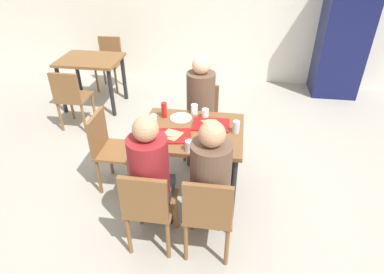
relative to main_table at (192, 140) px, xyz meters
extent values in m
cube|color=#9E998E|center=(0.00, 0.00, -0.66)|extent=(10.00, 10.00, 0.02)
cube|color=brown|center=(0.00, 0.00, 0.10)|extent=(0.98, 0.80, 0.04)
cylinder|color=black|center=(-0.43, -0.34, -0.29)|extent=(0.06, 0.06, 0.73)
cylinder|color=black|center=(0.43, -0.34, -0.29)|extent=(0.06, 0.06, 0.73)
cylinder|color=black|center=(-0.43, 0.34, -0.29)|extent=(0.06, 0.06, 0.73)
cylinder|color=black|center=(0.43, 0.34, -0.29)|extent=(0.06, 0.06, 0.73)
cube|color=brown|center=(-0.24, -0.70, -0.21)|extent=(0.40, 0.40, 0.03)
cube|color=brown|center=(-0.24, -0.88, 0.01)|extent=(0.38, 0.04, 0.40)
cylinder|color=brown|center=(-0.41, -0.53, -0.44)|extent=(0.04, 0.04, 0.43)
cylinder|color=brown|center=(-0.07, -0.53, -0.44)|extent=(0.04, 0.04, 0.43)
cylinder|color=brown|center=(-0.41, -0.87, -0.44)|extent=(0.04, 0.04, 0.43)
cylinder|color=brown|center=(-0.07, -0.87, -0.44)|extent=(0.04, 0.04, 0.43)
cube|color=brown|center=(0.24, -0.70, -0.21)|extent=(0.40, 0.40, 0.03)
cube|color=brown|center=(0.24, -0.88, 0.01)|extent=(0.38, 0.04, 0.40)
cylinder|color=brown|center=(0.07, -0.53, -0.44)|extent=(0.04, 0.04, 0.43)
cylinder|color=brown|center=(0.41, -0.53, -0.44)|extent=(0.04, 0.04, 0.43)
cylinder|color=brown|center=(0.07, -0.87, -0.44)|extent=(0.04, 0.04, 0.43)
cylinder|color=brown|center=(0.41, -0.87, -0.44)|extent=(0.04, 0.04, 0.43)
cube|color=brown|center=(0.00, 0.70, -0.21)|extent=(0.40, 0.40, 0.03)
cube|color=brown|center=(0.00, 0.88, 0.01)|extent=(0.38, 0.04, 0.40)
cylinder|color=brown|center=(0.17, 0.53, -0.44)|extent=(0.04, 0.04, 0.43)
cylinder|color=brown|center=(-0.17, 0.53, -0.44)|extent=(0.04, 0.04, 0.43)
cylinder|color=brown|center=(0.17, 0.87, -0.44)|extent=(0.04, 0.04, 0.43)
cylinder|color=brown|center=(-0.17, 0.87, -0.44)|extent=(0.04, 0.04, 0.43)
cube|color=brown|center=(-0.79, 0.00, -0.21)|extent=(0.40, 0.40, 0.03)
cube|color=brown|center=(-0.97, 0.00, 0.01)|extent=(0.04, 0.38, 0.40)
cylinder|color=brown|center=(-0.62, 0.17, -0.44)|extent=(0.04, 0.04, 0.43)
cylinder|color=brown|center=(-0.62, -0.17, -0.44)|extent=(0.04, 0.04, 0.43)
cylinder|color=brown|center=(-0.96, 0.17, -0.44)|extent=(0.04, 0.04, 0.43)
cylinder|color=brown|center=(-0.96, -0.17, -0.44)|extent=(0.04, 0.04, 0.43)
cylinder|color=#383842|center=(-0.32, -0.47, -0.42)|extent=(0.10, 0.10, 0.46)
cylinder|color=#383842|center=(-0.16, -0.47, -0.42)|extent=(0.10, 0.10, 0.46)
cube|color=#383842|center=(-0.24, -0.57, -0.14)|extent=(0.32, 0.28, 0.10)
cylinder|color=maroon|center=(-0.24, -0.68, 0.17)|extent=(0.32, 0.32, 0.52)
sphere|color=tan|center=(-0.24, -0.68, 0.52)|extent=(0.20, 0.20, 0.20)
cylinder|color=#383842|center=(0.16, -0.47, -0.42)|extent=(0.10, 0.10, 0.46)
cylinder|color=#383842|center=(0.32, -0.47, -0.42)|extent=(0.10, 0.10, 0.46)
cube|color=#383842|center=(0.24, -0.57, -0.14)|extent=(0.32, 0.28, 0.10)
cylinder|color=brown|center=(0.24, -0.68, 0.17)|extent=(0.32, 0.32, 0.52)
sphere|color=tan|center=(0.24, -0.68, 0.52)|extent=(0.20, 0.20, 0.20)
cylinder|color=#383842|center=(0.08, 0.47, -0.42)|extent=(0.10, 0.10, 0.46)
cylinder|color=#383842|center=(-0.08, 0.47, -0.42)|extent=(0.10, 0.10, 0.46)
cube|color=#383842|center=(0.00, 0.57, -0.14)|extent=(0.32, 0.28, 0.10)
cylinder|color=brown|center=(0.00, 0.68, 0.17)|extent=(0.32, 0.32, 0.52)
sphere|color=#DBAD89|center=(0.00, 0.68, 0.52)|extent=(0.20, 0.20, 0.20)
cube|color=#B21414|center=(-0.17, -0.14, 0.12)|extent=(0.39, 0.31, 0.02)
cube|color=#B21414|center=(0.17, 0.12, 0.12)|extent=(0.37, 0.27, 0.02)
cylinder|color=white|center=(-0.15, 0.22, 0.12)|extent=(0.22, 0.22, 0.01)
cylinder|color=white|center=(0.15, -0.22, 0.12)|extent=(0.22, 0.22, 0.01)
pyramid|color=#DBAD60|center=(-0.17, -0.13, 0.14)|extent=(0.23, 0.22, 0.01)
ellipsoid|color=#D8C67F|center=(-0.17, -0.13, 0.15)|extent=(0.16, 0.15, 0.01)
pyramid|color=#C68C47|center=(0.18, 0.14, 0.14)|extent=(0.21, 0.18, 0.01)
ellipsoid|color=#D8C67F|center=(0.18, 0.14, 0.15)|extent=(0.15, 0.13, 0.01)
cylinder|color=white|center=(-0.02, 0.34, 0.17)|extent=(0.07, 0.07, 0.10)
cylinder|color=white|center=(0.02, -0.34, 0.17)|extent=(0.07, 0.07, 0.10)
cylinder|color=white|center=(-0.39, 0.06, 0.17)|extent=(0.07, 0.07, 0.10)
cylinder|color=white|center=(0.10, 0.26, 0.17)|extent=(0.07, 0.07, 0.10)
cylinder|color=#B7BCC6|center=(0.42, 0.02, 0.18)|extent=(0.07, 0.07, 0.12)
cylinder|color=red|center=(-0.32, 0.22, 0.20)|extent=(0.06, 0.06, 0.16)
sphere|color=silver|center=(-0.42, -0.02, 0.17)|extent=(0.10, 0.10, 0.10)
cube|color=#14194C|center=(2.00, 2.85, 0.30)|extent=(0.70, 0.60, 1.90)
cube|color=brown|center=(-1.80, 1.80, 0.10)|extent=(0.90, 0.70, 0.04)
cylinder|color=black|center=(-2.19, 1.51, -0.29)|extent=(0.06, 0.06, 0.73)
cylinder|color=black|center=(-1.41, 1.51, -0.29)|extent=(0.06, 0.06, 0.73)
cylinder|color=black|center=(-2.19, 2.09, -0.29)|extent=(0.06, 0.06, 0.73)
cylinder|color=black|center=(-1.41, 2.09, -0.29)|extent=(0.06, 0.06, 0.73)
cube|color=brown|center=(-1.80, 1.15, -0.21)|extent=(0.40, 0.40, 0.03)
cube|color=brown|center=(-1.80, 0.97, 0.01)|extent=(0.38, 0.04, 0.40)
cylinder|color=brown|center=(-1.97, 1.32, -0.44)|extent=(0.04, 0.04, 0.43)
cylinder|color=brown|center=(-1.63, 1.32, -0.44)|extent=(0.04, 0.04, 0.43)
cylinder|color=brown|center=(-1.97, 0.98, -0.44)|extent=(0.04, 0.04, 0.43)
cylinder|color=brown|center=(-1.63, 0.98, -0.44)|extent=(0.04, 0.04, 0.43)
cube|color=brown|center=(-1.80, 2.45, -0.21)|extent=(0.40, 0.40, 0.03)
cube|color=brown|center=(-1.80, 2.63, 0.01)|extent=(0.38, 0.04, 0.40)
cylinder|color=brown|center=(-1.63, 2.28, -0.44)|extent=(0.04, 0.04, 0.43)
cylinder|color=brown|center=(-1.97, 2.28, -0.44)|extent=(0.04, 0.04, 0.43)
cylinder|color=brown|center=(-1.63, 2.62, -0.44)|extent=(0.04, 0.04, 0.43)
cylinder|color=brown|center=(-1.97, 2.62, -0.44)|extent=(0.04, 0.04, 0.43)
camera|label=1|loc=(0.39, -2.66, 1.77)|focal=30.78mm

